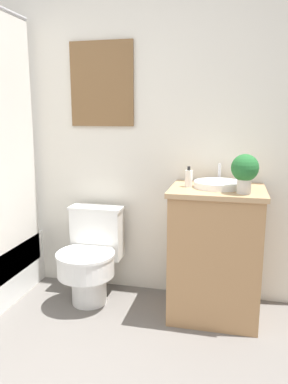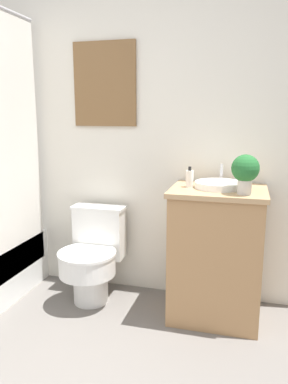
{
  "view_description": "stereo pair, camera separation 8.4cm",
  "coord_description": "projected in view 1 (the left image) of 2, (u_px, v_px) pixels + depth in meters",
  "views": [
    {
      "loc": [
        0.89,
        -0.65,
        1.31
      ],
      "look_at": [
        0.39,
        1.51,
        0.85
      ],
      "focal_mm": 35.0,
      "sensor_mm": 36.0,
      "label": 1
    },
    {
      "loc": [
        0.97,
        -0.63,
        1.31
      ],
      "look_at": [
        0.39,
        1.51,
        0.85
      ],
      "focal_mm": 35.0,
      "sensor_mm": 36.0,
      "label": 2
    }
  ],
  "objects": [
    {
      "name": "wall_back",
      "position": [
        107.0,
        123.0,
        2.72
      ],
      "size": [
        3.23,
        0.07,
        2.5
      ],
      "color": "silver",
      "rests_on": "ground_plane"
    },
    {
      "name": "toilet",
      "position": [
        91.0,
        257.0,
        2.65
      ],
      "size": [
        0.4,
        0.51,
        0.66
      ],
      "color": "white",
      "rests_on": "ground_plane"
    },
    {
      "name": "vanity",
      "position": [
        215.0,
        252.0,
        2.43
      ],
      "size": [
        0.59,
        0.49,
        0.86
      ],
      "color": "#AD7F51",
      "rests_on": "ground_plane"
    },
    {
      "name": "sink",
      "position": [
        218.0,
        184.0,
        2.37
      ],
      "size": [
        0.3,
        0.34,
        0.13
      ],
      "color": "white",
      "rests_on": "vanity"
    },
    {
      "name": "soap_bottle",
      "position": [
        189.0,
        178.0,
        2.38
      ],
      "size": [
        0.05,
        0.05,
        0.13
      ],
      "color": "silver",
      "rests_on": "vanity"
    },
    {
      "name": "potted_plant",
      "position": [
        245.0,
        170.0,
        2.16
      ],
      "size": [
        0.16,
        0.16,
        0.23
      ],
      "color": "beige",
      "rests_on": "vanity"
    }
  ]
}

